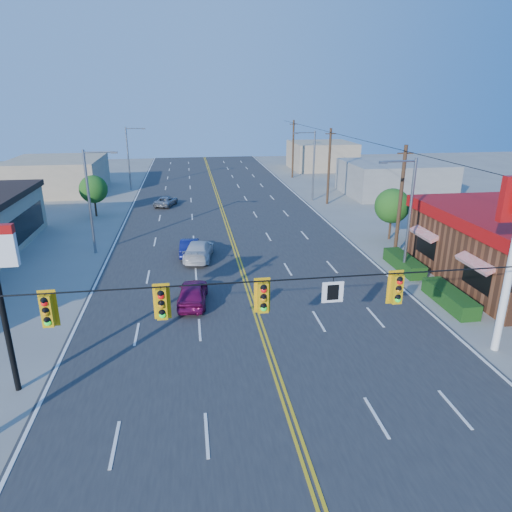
{
  "coord_description": "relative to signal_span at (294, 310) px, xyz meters",
  "views": [
    {
      "loc": [
        -3.46,
        -13.62,
        11.74
      ],
      "look_at": [
        0.53,
        13.15,
        2.2
      ],
      "focal_mm": 32.0,
      "sensor_mm": 36.0,
      "label": 1
    }
  ],
  "objects": [
    {
      "name": "road",
      "position": [
        0.12,
        20.0,
        -4.86
      ],
      "size": [
        20.0,
        120.0,
        0.06
      ],
      "primitive_type": "cube",
      "color": "#2D2D30",
      "rests_on": "ground"
    },
    {
      "name": "streetlight_sw",
      "position": [
        -10.67,
        22.0,
        -0.37
      ],
      "size": [
        2.55,
        0.25,
        8.0
      ],
      "color": "gray",
      "rests_on": "ground"
    },
    {
      "name": "utility_pole_mid",
      "position": [
        12.32,
        36.0,
        -0.69
      ],
      "size": [
        0.28,
        0.28,
        8.4
      ],
      "primitive_type": "cylinder",
      "color": "#47301E",
      "rests_on": "ground"
    },
    {
      "name": "utility_pole_near",
      "position": [
        12.32,
        18.0,
        -0.69
      ],
      "size": [
        0.28,
        0.28,
        8.4
      ],
      "primitive_type": "cylinder",
      "color": "#47301E",
      "rests_on": "ground"
    },
    {
      "name": "streetlight_nw",
      "position": [
        -10.67,
        48.0,
        -0.37
      ],
      "size": [
        2.55,
        0.25,
        8.0
      ],
      "color": "gray",
      "rests_on": "ground"
    },
    {
      "name": "car_magenta",
      "position": [
        -3.41,
        11.3,
        -4.19
      ],
      "size": [
        2.04,
        4.23,
        1.39
      ],
      "primitive_type": "imported",
      "rotation": [
        0.0,
        0.0,
        3.04
      ],
      "color": "maroon",
      "rests_on": "ground"
    },
    {
      "name": "tree_kfc_rear",
      "position": [
        13.62,
        22.0,
        -1.95
      ],
      "size": [
        2.94,
        2.94,
        4.41
      ],
      "color": "#47301E",
      "rests_on": "ground"
    },
    {
      "name": "signal_span",
      "position": [
        0.0,
        0.0,
        0.0
      ],
      "size": [
        24.32,
        0.34,
        9.0
      ],
      "color": "#47301E",
      "rests_on": "ground"
    },
    {
      "name": "streetlight_ne",
      "position": [
        10.91,
        38.0,
        -0.37
      ],
      "size": [
        2.55,
        0.25,
        8.0
      ],
      "color": "gray",
      "rests_on": "ground"
    },
    {
      "name": "bld_east_mid",
      "position": [
        22.12,
        40.0,
        -2.89
      ],
      "size": [
        12.0,
        10.0,
        4.0
      ],
      "primitive_type": "cube",
      "color": "gray",
      "rests_on": "ground"
    },
    {
      "name": "bld_east_far",
      "position": [
        19.12,
        62.0,
        -2.69
      ],
      "size": [
        10.0,
        10.0,
        4.4
      ],
      "primitive_type": "cube",
      "color": "tan",
      "rests_on": "ground"
    },
    {
      "name": "car_white",
      "position": [
        -2.81,
        19.21,
        -4.19
      ],
      "size": [
        2.69,
        5.05,
        1.39
      ],
      "primitive_type": "imported",
      "rotation": [
        0.0,
        0.0,
        2.98
      ],
      "color": "silver",
      "rests_on": "ground"
    },
    {
      "name": "car_silver",
      "position": [
        -5.91,
        37.43,
        -4.35
      ],
      "size": [
        2.85,
        4.2,
        1.07
      ],
      "primitive_type": "imported",
      "rotation": [
        0.0,
        0.0,
        2.84
      ],
      "color": "#949498",
      "rests_on": "ground"
    },
    {
      "name": "car_blue",
      "position": [
        -3.49,
        20.36,
        -4.25
      ],
      "size": [
        1.57,
        3.92,
        1.27
      ],
      "primitive_type": "imported",
      "rotation": [
        0.0,
        0.0,
        3.08
      ],
      "color": "#0E1555",
      "rests_on": "ground"
    },
    {
      "name": "ground",
      "position": [
        0.12,
        0.0,
        -4.89
      ],
      "size": [
        160.0,
        160.0,
        0.0
      ],
      "primitive_type": "plane",
      "color": "gray",
      "rests_on": "ground"
    },
    {
      "name": "streetlight_se",
      "position": [
        10.91,
        14.0,
        -0.37
      ],
      "size": [
        2.55,
        0.25,
        8.0
      ],
      "color": "gray",
      "rests_on": "ground"
    },
    {
      "name": "utility_pole_far",
      "position": [
        12.32,
        54.0,
        -0.69
      ],
      "size": [
        0.28,
        0.28,
        8.4
      ],
      "primitive_type": "cylinder",
      "color": "#47301E",
      "rests_on": "ground"
    },
    {
      "name": "tree_west",
      "position": [
        -12.88,
        34.0,
        -2.09
      ],
      "size": [
        2.8,
        2.8,
        4.2
      ],
      "color": "#47301E",
      "rests_on": "ground"
    },
    {
      "name": "bld_west_far",
      "position": [
        -19.88,
        48.0,
        -2.79
      ],
      "size": [
        11.0,
        12.0,
        4.2
      ],
      "primitive_type": "cube",
      "color": "tan",
      "rests_on": "ground"
    }
  ]
}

